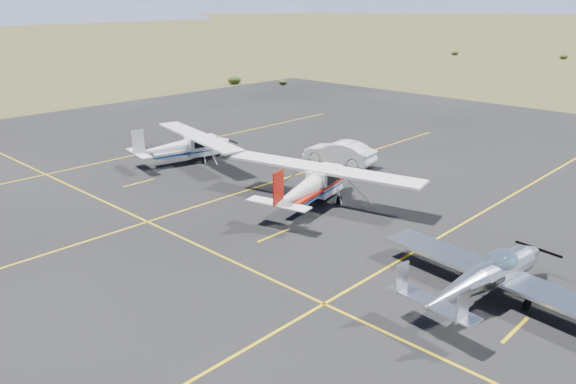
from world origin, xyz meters
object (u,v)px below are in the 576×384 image
aircraft_cessna (313,184)px  aircraft_plain (185,146)px  sedan (339,153)px  aircraft_low_wing (489,275)px

aircraft_cessna → aircraft_plain: (0.43, 11.35, -0.10)m
aircraft_plain → sedan: aircraft_plain is taller
aircraft_low_wing → sedan: size_ratio=2.06×
aircraft_low_wing → sedan: (9.80, 14.47, -0.21)m
aircraft_plain → aircraft_low_wing: bearing=-86.7°
aircraft_low_wing → aircraft_plain: size_ratio=0.96×
aircraft_cessna → aircraft_plain: size_ratio=1.09×
aircraft_low_wing → sedan: bearing=62.9°
aircraft_low_wing → aircraft_cessna: aircraft_cessna is taller
aircraft_cessna → aircraft_low_wing: bearing=-118.0°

